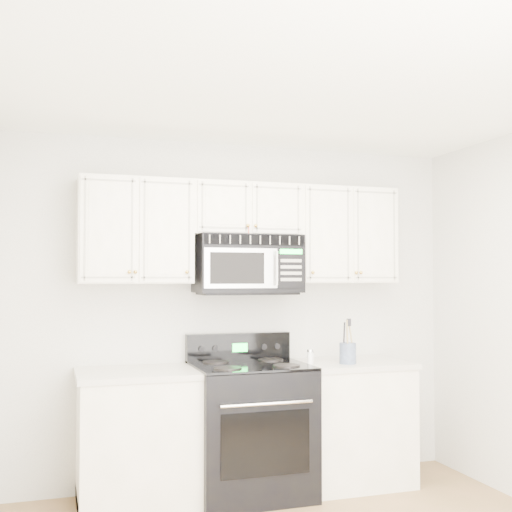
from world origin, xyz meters
name	(u,v)px	position (x,y,z in m)	size (l,w,h in m)	color
room	(333,328)	(0.00, 0.00, 1.30)	(3.51, 3.51, 2.61)	olive
base_cabinet_left	(139,442)	(-0.80, 1.44, 0.43)	(0.86, 0.65, 0.92)	white
base_cabinet_right	(350,426)	(0.80, 1.44, 0.43)	(0.86, 0.65, 0.92)	white
range	(250,427)	(-0.01, 1.41, 0.48)	(0.82, 0.74, 1.13)	black
upper_cabinets	(245,228)	(0.00, 1.58, 1.93)	(2.44, 0.37, 0.75)	white
microwave	(248,264)	(0.01, 1.55, 1.67)	(0.78, 0.44, 0.43)	black
utensil_crock	(348,353)	(0.72, 1.31, 1.00)	(0.12, 0.12, 0.33)	slate
shaker_salt	(310,357)	(0.45, 1.38, 0.97)	(0.05, 0.05, 0.11)	white
shaker_pepper	(311,357)	(0.48, 1.42, 0.97)	(0.04, 0.04, 0.09)	white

